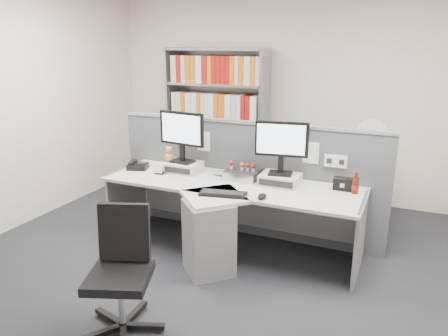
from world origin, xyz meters
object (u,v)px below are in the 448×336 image
at_px(desk_phone, 137,166).
at_px(cola_bottle, 355,185).
at_px(monitor_left, 182,133).
at_px(filing_cabinet, 366,197).
at_px(desktop_pc, 243,174).
at_px(office_chair, 122,267).
at_px(monitor_right, 281,143).
at_px(desk, 222,215).
at_px(mouse, 262,196).
at_px(speaker, 343,184).
at_px(keyboard, 223,194).
at_px(desk_calendar, 159,169).
at_px(desk_fan, 371,138).
at_px(shelving_unit, 217,124).

distance_m(desk_phone, cola_bottle, 2.32).
height_order(monitor_left, filing_cabinet, monitor_left).
bearing_deg(desktop_pc, monitor_left, -177.41).
bearing_deg(desk_phone, office_chair, -59.46).
relative_size(monitor_right, office_chair, 0.57).
bearing_deg(cola_bottle, filing_cabinet, 88.78).
distance_m(desk, desktop_pc, 0.52).
height_order(desktop_pc, cola_bottle, cola_bottle).
distance_m(filing_cabinet, office_chair, 3.03).
relative_size(monitor_right, cola_bottle, 2.45).
xyz_separation_m(mouse, cola_bottle, (0.74, 0.48, 0.06)).
relative_size(desktop_pc, desk_phone, 1.31).
relative_size(filing_cabinet, office_chair, 0.76).
bearing_deg(speaker, filing_cabinet, 81.51).
bearing_deg(keyboard, desk_calendar, 159.82).
bearing_deg(desktop_pc, desk, -97.09).
relative_size(cola_bottle, filing_cabinet, 0.31).
bearing_deg(monitor_left, desktop_pc, 2.59).
distance_m(monitor_left, desk_phone, 0.65).
xyz_separation_m(mouse, speaker, (0.63, 0.54, 0.04)).
bearing_deg(desk_fan, office_chair, -118.35).
distance_m(mouse, desk_calendar, 1.28).
bearing_deg(desk_phone, desk_fan, 25.94).
xyz_separation_m(keyboard, desk_fan, (1.13, 1.53, 0.32)).
distance_m(monitor_left, shelving_unit, 1.50).
bearing_deg(desk_fan, mouse, -117.37).
bearing_deg(office_chair, keyboard, 74.56).
relative_size(monitor_left, mouse, 4.54).
bearing_deg(desk, speaker, 23.37).
bearing_deg(monitor_right, speaker, 7.09).
xyz_separation_m(mouse, filing_cabinet, (0.77, 1.48, -0.39)).
relative_size(monitor_left, desk_fan, 0.98).
bearing_deg(mouse, monitor_left, 156.62).
distance_m(desk, office_chair, 1.29).
bearing_deg(filing_cabinet, keyboard, -126.28).
bearing_deg(speaker, office_chair, -126.95).
bearing_deg(desk_fan, desktop_pc, -139.40).
bearing_deg(monitor_left, mouse, -23.38).
bearing_deg(desk_fan, desk, -130.62).
bearing_deg(mouse, desk_phone, 167.82).
bearing_deg(desk_fan, speaker, -98.49).
bearing_deg(speaker, desk_phone, -174.88).
distance_m(desk_phone, desk_fan, 2.62).
xyz_separation_m(monitor_left, cola_bottle, (1.82, 0.01, -0.35)).
relative_size(monitor_right, mouse, 4.35).
height_order(keyboard, cola_bottle, cola_bottle).
height_order(desk_fan, office_chair, desk_fan).
bearing_deg(desk_phone, mouse, -12.18).
bearing_deg(shelving_unit, monitor_left, -79.84).
bearing_deg(office_chair, shelving_unit, 101.97).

